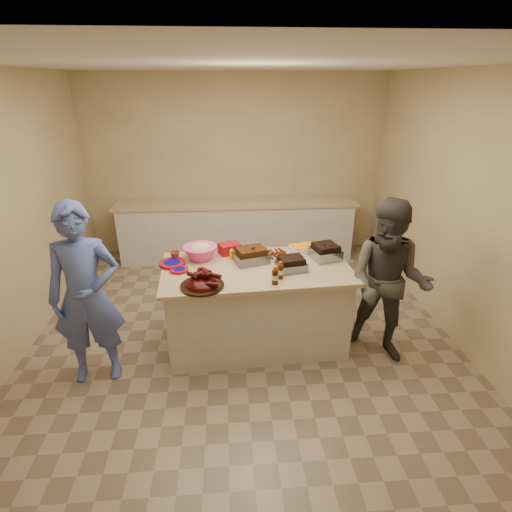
{
  "coord_description": "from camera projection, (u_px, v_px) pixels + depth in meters",
  "views": [
    {
      "loc": [
        -0.13,
        -3.64,
        2.58
      ],
      "look_at": [
        0.13,
        -0.04,
        0.98
      ],
      "focal_mm": 28.0,
      "sensor_mm": 36.0,
      "label": 1
    }
  ],
  "objects": [
    {
      "name": "roasting_pan",
      "position": [
        325.0,
        258.0,
        4.15
      ],
      "size": [
        0.33,
        0.33,
        0.11
      ],
      "primitive_type": "cube",
      "rotation": [
        0.0,
        0.0,
        0.27
      ],
      "color": "gray",
      "rests_on": "island"
    },
    {
      "name": "rib_platter",
      "position": [
        202.0,
        287.0,
        3.58
      ],
      "size": [
        0.41,
        0.41,
        0.16
      ],
      "primitive_type": null,
      "rotation": [
        0.0,
        0.0,
        0.05
      ],
      "color": "#380503",
      "rests_on": "island"
    },
    {
      "name": "plate_stack_large",
      "position": [
        172.0,
        265.0,
        4.0
      ],
      "size": [
        0.28,
        0.28,
        0.03
      ],
      "primitive_type": "cylinder",
      "rotation": [
        0.0,
        0.0,
        0.06
      ],
      "color": "maroon",
      "rests_on": "island"
    },
    {
      "name": "back_counter",
      "position": [
        237.0,
        229.0,
        6.2
      ],
      "size": [
        3.6,
        0.64,
        0.9
      ],
      "primitive_type": null,
      "color": "beige",
      "rests_on": "ground"
    },
    {
      "name": "coleslaw_bowl",
      "position": [
        201.0,
        259.0,
        4.14
      ],
      "size": [
        0.37,
        0.37,
        0.24
      ],
      "primitive_type": null,
      "rotation": [
        0.0,
        0.0,
        0.06
      ],
      "color": "#FF47A1",
      "rests_on": "island"
    },
    {
      "name": "sauce_bowl",
      "position": [
        251.0,
        259.0,
        4.13
      ],
      "size": [
        0.12,
        0.05,
        0.12
      ],
      "primitive_type": "imported",
      "rotation": [
        0.0,
        0.0,
        0.06
      ],
      "color": "silver",
      "rests_on": "island"
    },
    {
      "name": "bbq_bottle_a",
      "position": [
        275.0,
        284.0,
        3.63
      ],
      "size": [
        0.06,
        0.06,
        0.17
      ],
      "primitive_type": "cylinder",
      "rotation": [
        0.0,
        0.0,
        0.06
      ],
      "color": "#3F1305",
      "rests_on": "island"
    },
    {
      "name": "mustard_bottle",
      "position": [
        232.0,
        259.0,
        4.13
      ],
      "size": [
        0.05,
        0.05,
        0.13
      ],
      "primitive_type": "cylinder",
      "rotation": [
        0.0,
        0.0,
        0.06
      ],
      "color": "#FEAF00",
      "rests_on": "island"
    },
    {
      "name": "sausage_plate",
      "position": [
        273.0,
        256.0,
        4.2
      ],
      "size": [
        0.39,
        0.39,
        0.05
      ],
      "primitive_type": "cylinder",
      "rotation": [
        0.0,
        0.0,
        0.31
      ],
      "color": "silver",
      "rests_on": "island"
    },
    {
      "name": "brisket_tray",
      "position": [
        291.0,
        270.0,
        3.9
      ],
      "size": [
        0.31,
        0.27,
        0.08
      ],
      "primitive_type": "cube",
      "rotation": [
        0.0,
        0.0,
        0.2
      ],
      "color": "black",
      "rests_on": "island"
    },
    {
      "name": "plastic_cup",
      "position": [
        175.0,
        260.0,
        4.12
      ],
      "size": [
        0.1,
        0.1,
        0.1
      ],
      "primitive_type": "imported",
      "rotation": [
        0.0,
        0.0,
        0.06
      ],
      "color": "brown",
      "rests_on": "island"
    },
    {
      "name": "room",
      "position": [
        244.0,
        336.0,
        4.38
      ],
      "size": [
        4.5,
        5.0,
        2.7
      ],
      "primitive_type": null,
      "color": "#C9B483",
      "rests_on": "ground"
    },
    {
      "name": "island",
      "position": [
        256.0,
        341.0,
        4.3
      ],
      "size": [
        1.91,
        1.09,
        0.88
      ],
      "primitive_type": null,
      "rotation": [
        0.0,
        0.0,
        0.06
      ],
      "color": "beige",
      "rests_on": "ground"
    },
    {
      "name": "guest_blue",
      "position": [
        101.0,
        374.0,
        3.82
      ],
      "size": [
        0.84,
        1.77,
        0.41
      ],
      "primitive_type": "imported",
      "rotation": [
        0.0,
        0.0,
        0.13
      ],
      "color": "#4C62B9",
      "rests_on": "ground"
    },
    {
      "name": "pulled_pork_tray",
      "position": [
        251.0,
        262.0,
        4.06
      ],
      "size": [
        0.38,
        0.33,
        0.1
      ],
      "primitive_type": "cube",
      "rotation": [
        0.0,
        0.0,
        0.3
      ],
      "color": "#47230F",
      "rests_on": "island"
    },
    {
      "name": "mac_cheese_dish",
      "position": [
        304.0,
        251.0,
        4.32
      ],
      "size": [
        0.32,
        0.27,
        0.07
      ],
      "primitive_type": "cube",
      "rotation": [
        0.0,
        0.0,
        0.25
      ],
      "color": "#FE9E19",
      "rests_on": "island"
    },
    {
      "name": "basket_stack",
      "position": [
        230.0,
        253.0,
        4.27
      ],
      "size": [
        0.26,
        0.23,
        0.11
      ],
      "primitive_type": "cube",
      "rotation": [
        0.0,
        0.0,
        0.38
      ],
      "color": "maroon",
      "rests_on": "island"
    },
    {
      "name": "plate_stack_small",
      "position": [
        179.0,
        271.0,
        3.87
      ],
      "size": [
        0.19,
        0.19,
        0.02
      ],
      "primitive_type": "cylinder",
      "rotation": [
        0.0,
        0.0,
        0.06
      ],
      "color": "maroon",
      "rests_on": "island"
    },
    {
      "name": "bbq_bottle_b",
      "position": [
        280.0,
        278.0,
        3.73
      ],
      "size": [
        0.06,
        0.06,
        0.17
      ],
      "primitive_type": "cylinder",
      "rotation": [
        0.0,
        0.0,
        0.06
      ],
      "color": "#3F1305",
      "rests_on": "island"
    },
    {
      "name": "guest_gray",
      "position": [
        377.0,
        353.0,
        4.1
      ],
      "size": [
        1.51,
        1.81,
        0.62
      ],
      "primitive_type": "imported",
      "rotation": [
        0.0,
        0.0,
        -0.53
      ],
      "color": "#484641",
      "rests_on": "ground"
    }
  ]
}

